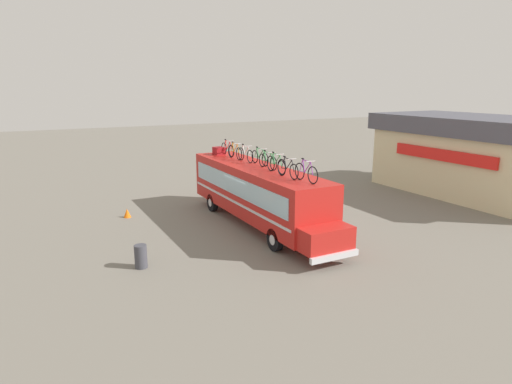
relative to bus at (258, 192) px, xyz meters
name	(u,v)px	position (x,y,z in m)	size (l,w,h in m)	color
ground_plane	(256,224)	(-0.19, 0.00, -1.75)	(120.00, 120.00, 0.00)	slate
bus	(258,192)	(0.00, 0.00, 0.00)	(11.95, 2.40, 3.00)	red
luggage_bag_1	(219,151)	(-4.65, -0.09, 1.47)	(0.70, 0.56, 0.43)	maroon
rooftop_bicycle_1	(228,149)	(-3.99, 0.16, 1.64)	(1.74, 0.44, 0.92)	black
rooftop_bicycle_2	(235,152)	(-2.83, 0.07, 1.63)	(1.74, 0.44, 0.92)	black
rooftop_bicycle_3	(245,154)	(-1.73, 0.17, 1.63)	(1.74, 0.44, 0.91)	black
rooftop_bicycle_4	(260,157)	(-0.55, 0.40, 1.62)	(1.76, 0.44, 0.89)	black
rooftop_bicycle_5	(268,161)	(0.61, 0.20, 1.62)	(1.75, 0.44, 0.87)	black
rooftop_bicycle_6	(276,164)	(1.71, 0.03, 1.64)	(1.71, 0.44, 0.94)	black
rooftop_bicycle_7	(288,169)	(2.92, -0.10, 1.63)	(1.70, 0.44, 0.92)	black
rooftop_bicycle_8	(306,172)	(3.99, 0.13, 1.65)	(1.69, 0.44, 0.96)	black
roadside_building	(476,155)	(0.68, 15.45, 0.83)	(13.07, 6.68, 5.02)	beige
trash_bin	(141,256)	(2.66, -6.54, -1.29)	(0.48, 0.48, 0.92)	#3F3F47
traffic_cone	(127,213)	(-4.51, -5.56, -1.52)	(0.39, 0.39, 0.47)	orange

